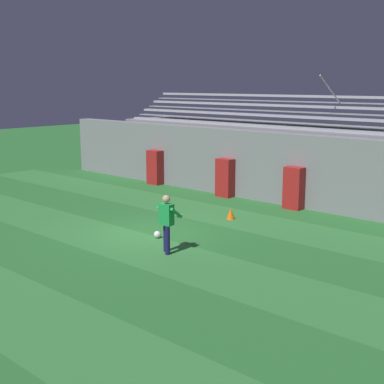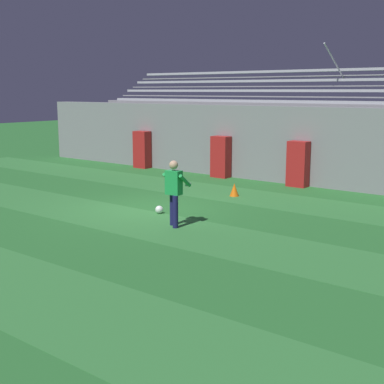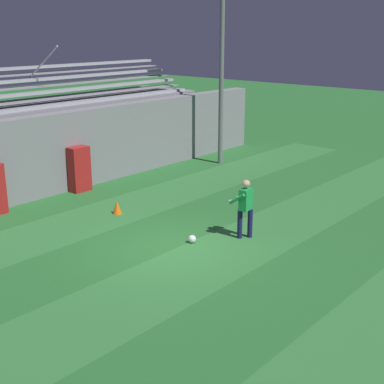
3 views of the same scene
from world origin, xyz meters
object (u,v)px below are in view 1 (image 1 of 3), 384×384
(soccer_ball, at_px, (157,235))
(traffic_cone, at_px, (231,214))
(padding_pillar_gate_right, at_px, (294,188))
(goalkeeper, at_px, (167,220))
(padding_pillar_gate_left, at_px, (225,178))
(padding_pillar_far_left, at_px, (155,167))

(soccer_ball, distance_m, traffic_cone, 3.36)
(padding_pillar_gate_right, bearing_deg, goalkeeper, -88.18)
(soccer_ball, bearing_deg, padding_pillar_gate_left, 110.38)
(padding_pillar_gate_left, height_order, padding_pillar_gate_right, same)
(padding_pillar_gate_right, height_order, padding_pillar_far_left, same)
(padding_pillar_far_left, distance_m, traffic_cone, 7.39)
(padding_pillar_gate_left, bearing_deg, padding_pillar_far_left, 180.00)
(soccer_ball, height_order, traffic_cone, traffic_cone)
(padding_pillar_gate_right, xyz_separation_m, goalkeeper, (0.22, -7.04, 0.15))
(goalkeeper, bearing_deg, padding_pillar_gate_left, 116.82)
(padding_pillar_far_left, relative_size, traffic_cone, 3.84)
(padding_pillar_gate_left, height_order, soccer_ball, padding_pillar_gate_left)
(padding_pillar_gate_right, bearing_deg, padding_pillar_gate_left, 180.00)
(padding_pillar_far_left, xyz_separation_m, traffic_cone, (6.79, -2.86, -0.60))
(padding_pillar_gate_right, relative_size, goalkeeper, 0.97)
(padding_pillar_gate_right, relative_size, traffic_cone, 3.84)
(padding_pillar_gate_left, relative_size, padding_pillar_far_left, 1.00)
(goalkeeper, bearing_deg, padding_pillar_gate_right, 91.82)
(padding_pillar_gate_left, distance_m, padding_pillar_gate_right, 3.34)
(padding_pillar_gate_left, relative_size, traffic_cone, 3.84)
(padding_pillar_far_left, height_order, soccer_ball, padding_pillar_far_left)
(padding_pillar_gate_right, xyz_separation_m, padding_pillar_far_left, (-7.56, 0.00, 0.00))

